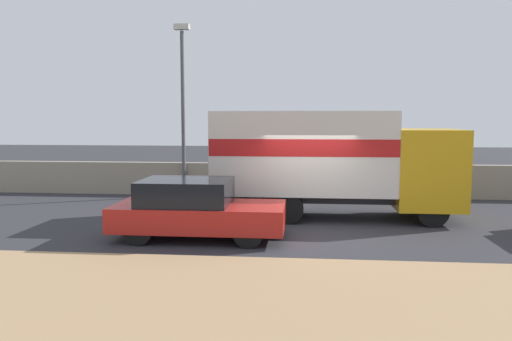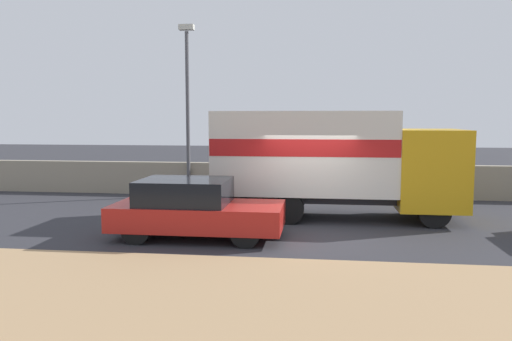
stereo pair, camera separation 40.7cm
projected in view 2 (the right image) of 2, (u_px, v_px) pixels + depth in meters
The scene contains 6 objects.
ground_plane at pixel (308, 233), 12.94m from camera, with size 80.00×80.00×0.00m, color #2D2D33.
dirt_shoulder_foreground at pixel (300, 323), 7.20m from camera, with size 60.00×6.47×0.04m.
stone_wall_backdrop at pixel (312, 180), 18.85m from camera, with size 60.00×0.35×1.25m.
street_lamp at pixel (188, 97), 18.79m from camera, with size 0.56×0.28×6.43m.
box_truck at pixel (330, 158), 14.68m from camera, with size 7.12×2.42×3.16m.
car_hatchback at pixel (194, 209), 12.35m from camera, with size 4.19×1.89×1.46m.
Camera 2 is at (0.25, -12.77, 2.96)m, focal length 35.00 mm.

